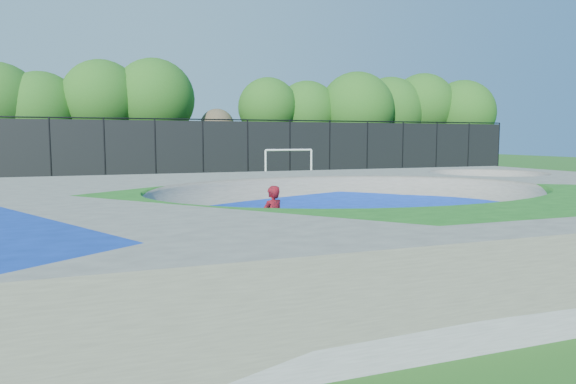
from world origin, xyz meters
The scene contains 7 objects.
ground centered at (0.00, 0.00, 0.00)m, with size 120.00×120.00×0.00m, color #1F5618.
skate_deck centered at (0.00, 0.00, 0.75)m, with size 22.00×14.00×1.50m, color gray.
skater centered at (-2.53, -0.75, 0.84)m, with size 0.61×0.40×1.68m, color red.
skateboard centered at (-2.53, -0.75, 0.03)m, with size 0.78×0.22×0.05m, color black.
soccer_goal centered at (4.93, 18.31, 1.47)m, with size 3.20×0.12×2.11m.
fence centered at (0.00, 21.00, 2.10)m, with size 48.09×0.09×4.04m.
treeline centered at (3.06, 26.11, 5.08)m, with size 52.81×7.54×8.49m.
Camera 1 is at (-6.32, -12.10, 2.79)m, focal length 32.00 mm.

